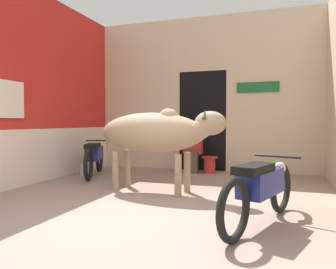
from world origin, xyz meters
The scene contains 9 objects.
ground_plane centered at (0.00, 0.00, 0.00)m, with size 30.00×30.00×0.00m, color gray.
wall_left_shopfront centered at (-2.78, 2.12, 1.80)m, with size 0.25×4.27×3.72m.
wall_back_with_doorway centered at (-0.01, 4.52, 1.63)m, with size 5.39×0.93×3.72m.
cow centered at (-0.22, 1.56, 0.99)m, with size 2.28×0.90×1.40m.
motorcycle_near centered at (1.54, 0.26, 0.43)m, with size 0.81×1.92×0.76m.
motorcycle_far centered at (-2.07, 2.67, 0.43)m, with size 0.83×1.82×0.76m.
shopkeeper_seated centered at (-0.17, 3.85, 0.61)m, with size 0.44×0.34×1.17m.
plastic_stool centered at (0.23, 3.85, 0.21)m, with size 0.37×0.37×0.39m.
bucket centered at (-2.26, 2.63, 0.13)m, with size 0.26×0.26×0.26m.
Camera 1 is at (1.71, -3.54, 1.17)m, focal length 35.00 mm.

